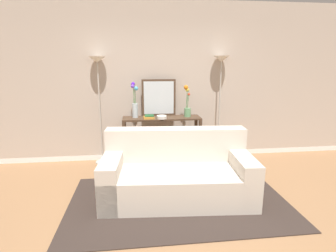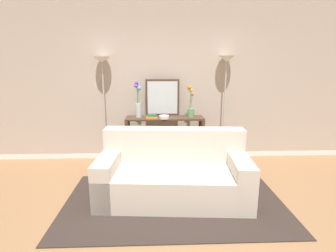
{
  "view_description": "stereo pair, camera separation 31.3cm",
  "coord_description": "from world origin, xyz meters",
  "px_view_note": "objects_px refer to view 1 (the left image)",
  "views": [
    {
      "loc": [
        -0.46,
        -2.6,
        1.76
      ],
      "look_at": [
        0.0,
        1.28,
        0.84
      ],
      "focal_mm": 28.63,
      "sensor_mm": 36.0,
      "label": 1
    },
    {
      "loc": [
        -0.15,
        -2.63,
        1.76
      ],
      "look_at": [
        0.0,
        1.28,
        0.84
      ],
      "focal_mm": 28.63,
      "sensor_mm": 36.0,
      "label": 2
    }
  ],
  "objects_px": {
    "floor_lamp_right": "(221,79)",
    "wall_mirror": "(159,98)",
    "floor_lamp_left": "(98,81)",
    "fruit_bowl": "(162,117)",
    "vase_short_flowers": "(187,106)",
    "book_stack": "(149,117)",
    "book_row_under_console": "(144,161)",
    "console_table": "(162,132)",
    "couch": "(177,175)",
    "vase_tall_flowers": "(135,104)"
  },
  "relations": [
    {
      "from": "floor_lamp_right",
      "to": "wall_mirror",
      "type": "distance_m",
      "value": 1.15
    },
    {
      "from": "floor_lamp_left",
      "to": "fruit_bowl",
      "type": "distance_m",
      "value": 1.24
    },
    {
      "from": "floor_lamp_left",
      "to": "vase_short_flowers",
      "type": "bearing_deg",
      "value": -4.81
    },
    {
      "from": "floor_lamp_right",
      "to": "book_stack",
      "type": "relative_size",
      "value": 9.94
    },
    {
      "from": "book_stack",
      "to": "book_row_under_console",
      "type": "relative_size",
      "value": 0.41
    },
    {
      "from": "console_table",
      "to": "book_stack",
      "type": "relative_size",
      "value": 7.13
    },
    {
      "from": "couch",
      "to": "console_table",
      "type": "bearing_deg",
      "value": 93.79
    },
    {
      "from": "couch",
      "to": "vase_short_flowers",
      "type": "height_order",
      "value": "vase_short_flowers"
    },
    {
      "from": "wall_mirror",
      "to": "vase_tall_flowers",
      "type": "relative_size",
      "value": 1.06
    },
    {
      "from": "console_table",
      "to": "floor_lamp_right",
      "type": "height_order",
      "value": "floor_lamp_right"
    },
    {
      "from": "wall_mirror",
      "to": "floor_lamp_right",
      "type": "bearing_deg",
      "value": -0.78
    },
    {
      "from": "wall_mirror",
      "to": "floor_lamp_left",
      "type": "bearing_deg",
      "value": -179.16
    },
    {
      "from": "couch",
      "to": "console_table",
      "type": "height_order",
      "value": "couch"
    },
    {
      "from": "wall_mirror",
      "to": "fruit_bowl",
      "type": "height_order",
      "value": "wall_mirror"
    },
    {
      "from": "couch",
      "to": "fruit_bowl",
      "type": "distance_m",
      "value": 1.27
    },
    {
      "from": "vase_short_flowers",
      "to": "console_table",
      "type": "bearing_deg",
      "value": -177.93
    },
    {
      "from": "fruit_bowl",
      "to": "book_row_under_console",
      "type": "distance_m",
      "value": 0.88
    },
    {
      "from": "floor_lamp_right",
      "to": "book_stack",
      "type": "distance_m",
      "value": 1.46
    },
    {
      "from": "vase_tall_flowers",
      "to": "book_stack",
      "type": "height_order",
      "value": "vase_tall_flowers"
    },
    {
      "from": "book_row_under_console",
      "to": "couch",
      "type": "bearing_deg",
      "value": -72.31
    },
    {
      "from": "vase_tall_flowers",
      "to": "book_row_under_console",
      "type": "bearing_deg",
      "value": -13.68
    },
    {
      "from": "couch",
      "to": "floor_lamp_right",
      "type": "bearing_deg",
      "value": 54.61
    },
    {
      "from": "wall_mirror",
      "to": "vase_short_flowers",
      "type": "distance_m",
      "value": 0.52
    },
    {
      "from": "wall_mirror",
      "to": "book_stack",
      "type": "height_order",
      "value": "wall_mirror"
    },
    {
      "from": "floor_lamp_left",
      "to": "wall_mirror",
      "type": "relative_size",
      "value": 2.9
    },
    {
      "from": "wall_mirror",
      "to": "vase_short_flowers",
      "type": "bearing_deg",
      "value": -16.33
    },
    {
      "from": "floor_lamp_left",
      "to": "book_stack",
      "type": "xyz_separation_m",
      "value": [
        0.84,
        -0.24,
        -0.6
      ]
    },
    {
      "from": "wall_mirror",
      "to": "book_stack",
      "type": "xyz_separation_m",
      "value": [
        -0.19,
        -0.25,
        -0.29
      ]
    },
    {
      "from": "book_stack",
      "to": "floor_lamp_left",
      "type": "bearing_deg",
      "value": 164.11
    },
    {
      "from": "couch",
      "to": "floor_lamp_left",
      "type": "bearing_deg",
      "value": 129.34
    },
    {
      "from": "floor_lamp_left",
      "to": "vase_short_flowers",
      "type": "xyz_separation_m",
      "value": [
        1.51,
        -0.13,
        -0.43
      ]
    },
    {
      "from": "floor_lamp_right",
      "to": "book_row_under_console",
      "type": "height_order",
      "value": "floor_lamp_right"
    },
    {
      "from": "vase_tall_flowers",
      "to": "book_row_under_console",
      "type": "xyz_separation_m",
      "value": [
        0.14,
        -0.03,
        -1.02
      ]
    },
    {
      "from": "floor_lamp_right",
      "to": "couch",
      "type": "bearing_deg",
      "value": -125.39
    },
    {
      "from": "vase_tall_flowers",
      "to": "book_row_under_console",
      "type": "height_order",
      "value": "vase_tall_flowers"
    },
    {
      "from": "floor_lamp_left",
      "to": "fruit_bowl",
      "type": "relative_size",
      "value": 10.98
    },
    {
      "from": "couch",
      "to": "floor_lamp_right",
      "type": "height_order",
      "value": "floor_lamp_right"
    },
    {
      "from": "fruit_bowl",
      "to": "vase_tall_flowers",
      "type": "bearing_deg",
      "value": 160.76
    },
    {
      "from": "vase_short_flowers",
      "to": "book_stack",
      "type": "xyz_separation_m",
      "value": [
        -0.68,
        -0.11,
        -0.17
      ]
    },
    {
      "from": "vase_tall_flowers",
      "to": "couch",
      "type": "bearing_deg",
      "value": -67.22
    },
    {
      "from": "vase_tall_flowers",
      "to": "vase_short_flowers",
      "type": "xyz_separation_m",
      "value": [
        0.91,
        -0.02,
        -0.04
      ]
    },
    {
      "from": "fruit_bowl",
      "to": "book_stack",
      "type": "xyz_separation_m",
      "value": [
        -0.21,
        0.03,
        -0.0
      ]
    },
    {
      "from": "floor_lamp_right",
      "to": "wall_mirror",
      "type": "height_order",
      "value": "floor_lamp_right"
    },
    {
      "from": "floor_lamp_left",
      "to": "wall_mirror",
      "type": "height_order",
      "value": "floor_lamp_left"
    },
    {
      "from": "console_table",
      "to": "vase_short_flowers",
      "type": "height_order",
      "value": "vase_short_flowers"
    },
    {
      "from": "couch",
      "to": "floor_lamp_left",
      "type": "relative_size",
      "value": 1.07
    },
    {
      "from": "floor_lamp_left",
      "to": "book_row_under_console",
      "type": "distance_m",
      "value": 1.6
    },
    {
      "from": "book_row_under_console",
      "to": "floor_lamp_right",
      "type": "bearing_deg",
      "value": 5.9
    },
    {
      "from": "floor_lamp_left",
      "to": "book_row_under_console",
      "type": "height_order",
      "value": "floor_lamp_left"
    },
    {
      "from": "console_table",
      "to": "wall_mirror",
      "type": "distance_m",
      "value": 0.6
    }
  ]
}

